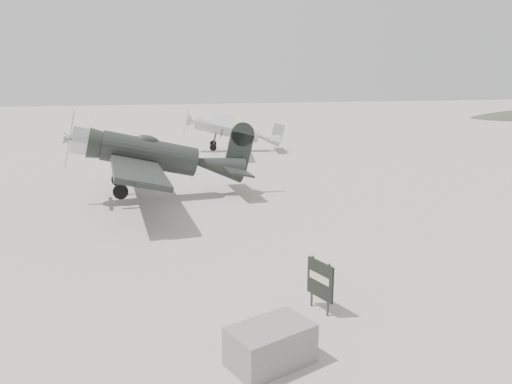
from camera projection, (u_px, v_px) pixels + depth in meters
ground at (311, 237)px, 18.45m from camera, size 160.00×160.00×0.00m
lowwing_monoplane at (158, 156)px, 23.66m from camera, size 8.70×12.15×3.92m
highwing_monoplane at (231, 127)px, 38.03m from camera, size 7.53×10.56×2.98m
equipment_block at (270, 345)px, 10.38m from camera, size 1.99×1.63×0.86m
sign_board at (320, 281)px, 12.59m from camera, size 0.38×0.93×1.39m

